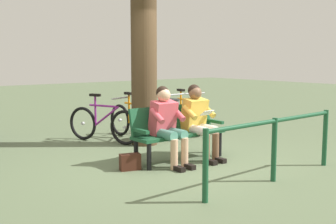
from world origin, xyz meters
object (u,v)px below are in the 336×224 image
Objects in this scene: handbag at (130,162)px; bicycle_silver at (134,121)px; litter_bin at (171,119)px; bench at (177,128)px; person_reading at (198,118)px; bicycle_orange at (103,124)px; tree_trunk at (144,55)px; person_companion at (167,122)px; bicycle_purple at (185,116)px; bicycle_blue at (162,118)px.

bicycle_silver is at bearing -125.55° from handbag.
litter_bin reaches higher than handbag.
person_reading is (-0.32, 0.17, 0.16)m from bench.
bicycle_orange is at bearing -27.74° from litter_bin.
tree_trunk is 1.56m from bicycle_orange.
tree_trunk reaches higher than person_reading.
bicycle_silver is (-0.77, -2.02, -0.30)m from person_companion.
bicycle_purple is 0.62m from bicycle_blue.
bench is at bearing -27.21° from person_reading.
handbag is 2.39m from bicycle_silver.
tree_trunk is (0.01, -1.49, 1.02)m from person_reading.
litter_bin is 0.61m from bicycle_blue.
bench is 2.60m from bicycle_purple.
tree_trunk reaches higher than bicycle_purple.
bench is 0.96× the size of bicycle_purple.
bicycle_silver is (0.73, 0.05, 0.00)m from bicycle_blue.
bicycle_orange is at bearing -92.62° from person_companion.
tree_trunk is 2.01× the size of bicycle_blue.
bicycle_purple reaches higher than bench.
tree_trunk is 2.06m from bicycle_purple.
litter_bin is (-0.65, -0.02, -1.27)m from tree_trunk.
bicycle_orange is (2.00, -0.08, 0.00)m from bicycle_purple.
bicycle_silver is at bearing -110.42° from person_companion.
bicycle_silver reaches higher than handbag.
handbag is 0.18× the size of bicycle_blue.
person_companion is 2.58m from bicycle_blue.
person_companion is (0.32, 0.16, 0.16)m from bench.
person_reading reaches higher than bicycle_blue.
tree_trunk is at bearing 17.45° from bicycle_orange.
bicycle_blue is (0.62, -0.03, 0.00)m from bicycle_purple.
bicycle_silver is at bearing -92.53° from bicycle_blue.
bicycle_orange is (-0.11, -2.13, -0.30)m from person_companion.
bicycle_blue reaches higher than litter_bin.
bicycle_blue reaches higher than bench.
handbag is 0.19× the size of bicycle_orange.
person_reading reaches higher than bench.
bicycle_orange is (0.53, -2.13, -0.31)m from person_reading.
person_companion reaches higher than bicycle_purple.
bicycle_orange reaches higher than litter_bin.
tree_trunk reaches higher than litter_bin.
person_reading is 2.22m from bicycle_orange.
bicycle_purple is (-2.11, -2.05, -0.30)m from person_companion.
handbag is 2.40m from litter_bin.
bicycle_blue is at bearing -121.25° from bench.
bicycle_silver is at bearing -44.66° from litter_bin.
person_companion is 0.71× the size of bicycle_silver.
litter_bin is (-1.90, -1.42, 0.29)m from handbag.
person_companion is at bearing -35.67° from bicycle_purple.
bench is 1.02m from handbag.
bicycle_silver is (-0.13, -2.03, -0.31)m from person_reading.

